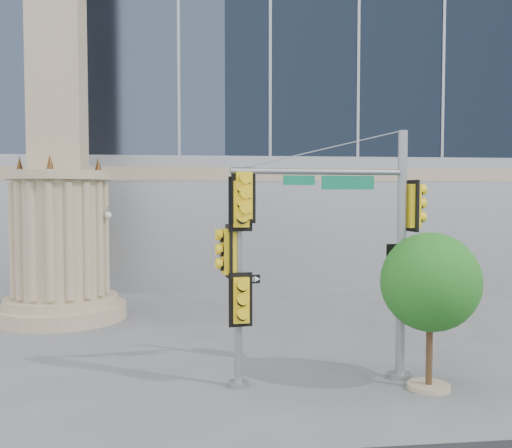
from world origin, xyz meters
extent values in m
plane|color=#545456|center=(0.00, 0.00, 0.00)|extent=(120.00, 120.00, 0.00)
cylinder|color=tan|center=(-6.00, 9.00, 0.25)|extent=(4.40, 4.40, 0.50)
cylinder|color=tan|center=(-6.00, 9.00, 0.65)|extent=(3.80, 3.80, 0.30)
cylinder|color=tan|center=(-6.00, 9.00, 2.80)|extent=(3.00, 3.00, 4.00)
cylinder|color=tan|center=(-6.00, 9.00, 4.95)|extent=(3.50, 3.50, 0.30)
cube|color=tan|center=(-6.00, 9.00, 10.50)|extent=(1.70, 1.70, 11.00)
cone|color=#472D14|center=(-4.70, 9.00, 5.35)|extent=(0.24, 0.24, 0.50)
cone|color=#472D14|center=(-7.30, 9.00, 5.35)|extent=(0.24, 0.24, 0.50)
cylinder|color=slate|center=(3.31, 1.50, 0.06)|extent=(0.54, 0.54, 0.12)
cylinder|color=slate|center=(3.31, 1.50, 2.89)|extent=(0.21, 0.21, 5.78)
cylinder|color=slate|center=(1.30, 1.27, 4.81)|extent=(4.03, 0.59, 0.13)
cube|color=#0D6E49|center=(1.97, 1.33, 4.57)|extent=(1.25, 0.18, 0.31)
cube|color=yellow|center=(-0.42, 1.07, 4.28)|extent=(0.56, 0.33, 1.20)
cube|color=yellow|center=(3.58, 1.53, 4.04)|extent=(0.33, 0.56, 1.20)
cube|color=black|center=(3.32, 1.37, 3.03)|extent=(0.88, 0.13, 0.29)
cube|color=maroon|center=(3.32, 1.37, 2.36)|extent=(0.31, 0.06, 0.44)
cylinder|color=slate|center=(-0.51, 1.34, 0.06)|extent=(0.46, 0.46, 0.11)
cylinder|color=slate|center=(-0.51, 1.34, 2.38)|extent=(0.17, 0.17, 4.77)
cube|color=yellow|center=(-0.48, 1.13, 4.10)|extent=(0.56, 0.34, 1.19)
cube|color=yellow|center=(-0.72, 1.31, 3.05)|extent=(0.34, 0.56, 1.19)
cube|color=yellow|center=(-0.48, 1.13, 2.00)|extent=(0.56, 0.34, 1.19)
cube|color=black|center=(-0.33, 1.25, 2.43)|extent=(0.59, 0.11, 0.19)
cylinder|color=tan|center=(3.67, 0.70, 0.05)|extent=(0.93, 0.93, 0.10)
cylinder|color=#382314|center=(3.67, 0.70, 0.93)|extent=(0.15, 0.15, 1.87)
sphere|color=#1F5513|center=(3.67, 0.70, 2.39)|extent=(2.18, 2.18, 2.18)
sphere|color=#1F5513|center=(4.14, 0.96, 2.08)|extent=(1.35, 1.35, 1.35)
sphere|color=#1F5513|center=(3.31, 0.44, 2.13)|extent=(1.14, 1.14, 1.14)
camera|label=1|loc=(-1.59, -11.20, 4.31)|focal=40.00mm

